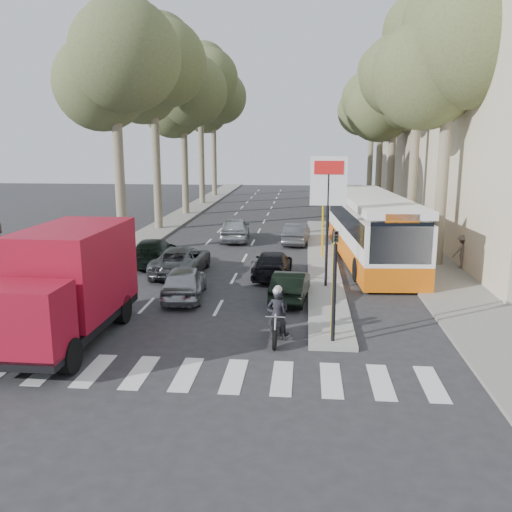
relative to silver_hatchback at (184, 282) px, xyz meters
The scene contains 30 objects.
ground 4.05m from the silver_hatchback, 52.05° to the right, with size 120.00×120.00×0.00m, color #28282B.
sidewalk_right 24.50m from the silver_hatchback, 63.16° to the left, with size 3.20×70.00×0.12m, color gray.
median_left 25.47m from the silver_hatchback, 102.58° to the left, with size 2.40×64.00×0.12m, color gray.
traffic_island 9.72m from the silver_hatchback, 53.99° to the left, with size 1.50×26.00×0.16m, color gray.
building_far 36.44m from the silver_hatchback, 59.80° to the left, with size 11.00×20.00×16.00m, color #B7A88E.
billboard 6.72m from the silver_hatchback, 17.95° to the left, with size 1.50×12.10×5.60m.
traffic_light_island 7.58m from the silver_hatchback, 39.18° to the right, with size 0.16×0.41×3.60m.
traffic_light_left 6.85m from the silver_hatchback, 141.10° to the right, with size 0.16×0.41×3.60m.
tree_l_a 14.28m from the silver_hatchback, 121.15° to the left, with size 7.40×7.20×14.10m.
tree_l_b 20.65m from the silver_hatchback, 108.02° to the left, with size 7.40×7.20×14.88m.
tree_l_c 27.19m from the silver_hatchback, 102.02° to the left, with size 7.40×7.20×13.71m.
tree_l_d 35.20m from the silver_hatchback, 99.33° to the left, with size 7.40×7.20×15.66m.
tree_l_e 42.54m from the silver_hatchback, 97.67° to the left, with size 7.40×7.20×14.49m.
tree_r_a 16.64m from the silver_hatchback, 31.00° to the left, with size 7.40×7.20×14.10m.
tree_r_b 21.81m from the silver_hatchback, 52.01° to the left, with size 7.40×7.20×15.27m.
tree_r_c 27.21m from the silver_hatchback, 63.43° to the left, with size 7.40×7.20×13.32m.
tree_r_d 34.66m from the silver_hatchback, 69.49° to the left, with size 7.40×7.20×14.88m.
tree_r_e 41.82m from the silver_hatchback, 73.31° to the left, with size 7.40×7.20×14.10m.
silver_hatchback is the anchor object (origin of this frame).
dark_hatchback 4.26m from the silver_hatchback, ahead, with size 1.26×3.61×1.19m, color black.
queue_car_a 4.12m from the silver_hatchback, 104.67° to the left, with size 2.20×4.78×1.33m, color #494C50.
queue_car_b 5.07m from the silver_hatchback, 49.38° to the left, with size 1.68×4.13×1.20m, color black.
queue_car_c 12.89m from the silver_hatchback, 88.46° to the left, with size 1.79×4.44×1.51m, color #ABAFB3.
queue_car_d 12.90m from the silver_hatchback, 70.73° to the left, with size 1.34×3.85×1.27m, color #4E5056.
queue_car_e 6.54m from the silver_hatchback, 116.55° to the left, with size 1.87×4.60×1.33m, color black.
red_truck 5.69m from the silver_hatchback, 117.86° to the right, with size 2.61×6.67×3.55m.
city_bus 11.31m from the silver_hatchback, 43.20° to the left, with size 3.75×13.33×3.47m.
motorcycle 5.78m from the silver_hatchback, 46.70° to the right, with size 0.76×2.09×1.78m.
pedestrian_near 10.84m from the silver_hatchback, 27.02° to the left, with size 0.89×0.44×1.52m, color #433550.
pedestrian_far 13.83m from the silver_hatchback, 25.70° to the left, with size 1.06×0.47×1.64m, color #64584B.
Camera 1 is at (2.34, -17.49, 6.22)m, focal length 38.00 mm.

